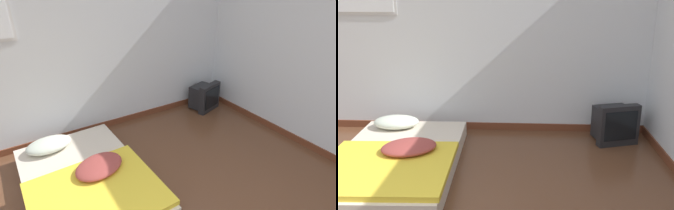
{
  "view_description": "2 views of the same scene",
  "coord_description": "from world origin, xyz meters",
  "views": [
    {
      "loc": [
        -0.64,
        -0.48,
        2.06
      ],
      "look_at": [
        1.02,
        2.16,
        0.54
      ],
      "focal_mm": 28.0,
      "sensor_mm": 36.0,
      "label": 1
    },
    {
      "loc": [
        1.04,
        -1.48,
        1.73
      ],
      "look_at": [
        0.84,
        2.23,
        0.56
      ],
      "focal_mm": 40.0,
      "sensor_mm": 36.0,
      "label": 2
    }
  ],
  "objects": [
    {
      "name": "mattress_bed",
      "position": [
        -0.23,
        1.81,
        0.12
      ],
      "size": [
        1.24,
        1.88,
        0.31
      ],
      "color": "beige",
      "rests_on": "ground_plane"
    },
    {
      "name": "wall_back",
      "position": [
        -0.01,
        2.99,
        1.29
      ],
      "size": [
        7.42,
        0.08,
        2.6
      ],
      "color": "silver",
      "rests_on": "ground_plane"
    },
    {
      "name": "crt_tv",
      "position": [
        2.07,
        2.65,
        0.22
      ],
      "size": [
        0.51,
        0.46,
        0.47
      ],
      "color": "black",
      "rests_on": "ground_plane"
    }
  ]
}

